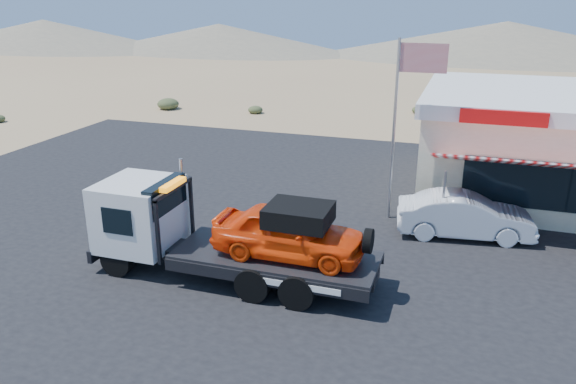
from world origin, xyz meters
name	(u,v)px	position (x,y,z in m)	size (l,w,h in m)	color
ground	(207,253)	(0.00, 0.00, 0.00)	(120.00, 120.00, 0.00)	#977956
asphalt_lot	(301,224)	(2.00, 3.00, 0.01)	(32.00, 24.00, 0.02)	black
tow_truck	(225,230)	(1.17, -1.14, 1.38)	(7.65, 2.27, 2.56)	black
white_sedan	(465,216)	(7.20, 3.69, 0.71)	(1.45, 4.17, 1.37)	silver
jerky_store	(565,144)	(10.50, 8.97, 1.99)	(10.40, 9.97, 3.90)	beige
flagpole	(402,110)	(4.93, 4.50, 3.76)	(1.55, 0.10, 6.00)	#99999E
desert_scrub	(27,139)	(-14.26, 8.55, 0.32)	(28.01, 29.66, 0.76)	#384324
distant_hills	(334,40)	(-9.77, 55.14, 1.89)	(126.00, 48.00, 4.20)	#726B59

